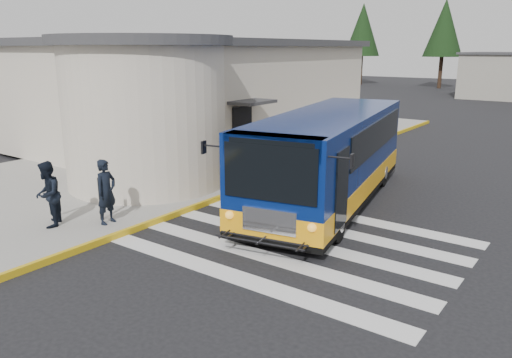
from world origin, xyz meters
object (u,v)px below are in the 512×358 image
Objects in this scene: pedestrian_b at (48,194)px; bollard at (101,199)px; transit_bus at (329,161)px; pedestrian_a at (106,192)px.

pedestrian_b is 1.46× the size of bollard.
transit_bus is 6.43m from pedestrian_a.
transit_bus is at bearing -40.99° from pedestrian_a.
transit_bus reaches higher than bollard.
bollard is (0.66, 1.08, -0.27)m from pedestrian_b.
bollard is at bearing 73.33° from pedestrian_a.
transit_bus is 5.92× the size of pedestrian_b.
pedestrian_b is at bearing 128.25° from pedestrian_a.
pedestrian_a is at bearing -134.88° from transit_bus.
transit_bus is at bearing 53.69° from bollard.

